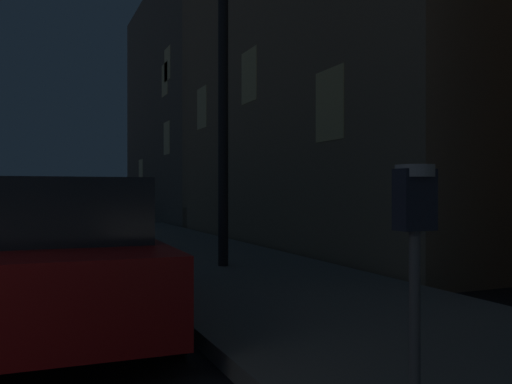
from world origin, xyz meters
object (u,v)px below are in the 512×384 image
at_px(car_white, 38,221).
at_px(street_lamp, 223,54).
at_px(parking_meter, 415,229).
at_px(car_red, 46,254).

distance_m(car_white, street_lamp, 5.34).
height_order(parking_meter, car_red, parking_meter).
distance_m(car_red, street_lamp, 4.48).
bearing_deg(street_lamp, car_red, -138.03).
relative_size(parking_meter, car_white, 0.30).
xyz_separation_m(parking_meter, car_red, (-1.59, 3.42, -0.42)).
relative_size(car_red, street_lamp, 0.88).
distance_m(parking_meter, car_white, 9.69).
bearing_deg(car_white, street_lamp, -54.89).
height_order(parking_meter, street_lamp, street_lamp).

